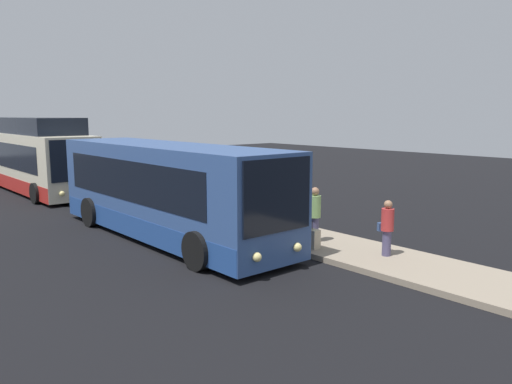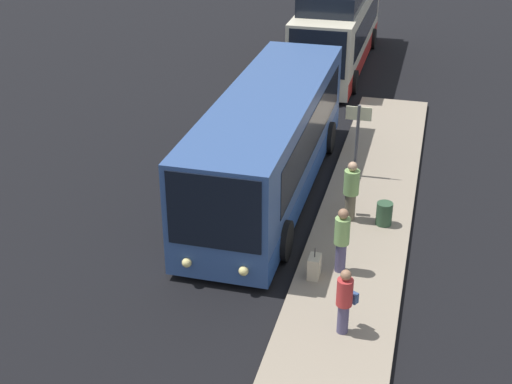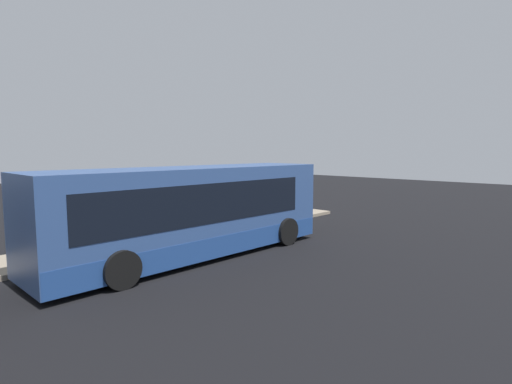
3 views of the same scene
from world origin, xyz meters
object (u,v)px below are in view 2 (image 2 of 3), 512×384
object	(u,v)px
bus_second	(338,27)
passenger_boarding	(345,299)
passenger_waiting	(342,238)
sign_post	(358,131)
trash_bin	(384,214)
bus_lead	(270,143)
passenger_with_bags	(351,189)
suitcase	(314,267)

from	to	relation	value
bus_second	passenger_boarding	distance (m)	19.90
passenger_boarding	passenger_waiting	world-z (taller)	passenger_waiting
sign_post	passenger_boarding	bearing A→B (deg)	5.76
sign_post	trash_bin	xyz separation A→B (m)	(2.85, 1.17, -1.16)
bus_lead	passenger_boarding	size ratio (longest dim) A/B	6.87
trash_bin	passenger_waiting	bearing A→B (deg)	-17.44
passenger_waiting	bus_lead	bearing A→B (deg)	-73.54
passenger_with_bags	suitcase	xyz separation A→B (m)	(3.06, -0.43, -0.65)
trash_bin	passenger_boarding	bearing A→B (deg)	-4.54
passenger_waiting	sign_post	world-z (taller)	sign_post
bus_lead	bus_second	size ratio (longest dim) A/B	1.00
passenger_boarding	suitcase	distance (m)	2.22
bus_lead	passenger_boarding	world-z (taller)	bus_lead
bus_second	trash_bin	bearing A→B (deg)	13.75
bus_lead	trash_bin	bearing A→B (deg)	66.93
bus_lead	bus_second	world-z (taller)	bus_second
passenger_boarding	bus_lead	bearing A→B (deg)	144.42
sign_post	suitcase	bearing A→B (deg)	-1.97
suitcase	passenger_boarding	bearing A→B (deg)	27.29
suitcase	passenger_waiting	bearing A→B (deg)	126.98
bus_lead	bus_second	distance (m)	13.18
passenger_waiting	trash_bin	size ratio (longest dim) A/B	2.64
passenger_boarding	trash_bin	distance (m)	4.96
passenger_with_bags	trash_bin	world-z (taller)	passenger_with_bags
bus_lead	suitcase	bearing A→B (deg)	26.12
bus_lead	passenger_with_bags	bearing A→B (deg)	60.93
suitcase	trash_bin	distance (m)	3.30
passenger_waiting	bus_second	bearing A→B (deg)	-98.54
suitcase	trash_bin	size ratio (longest dim) A/B	1.24
bus_second	passenger_waiting	size ratio (longest dim) A/B	6.30
passenger_with_bags	sign_post	world-z (taller)	sign_post
bus_second	passenger_with_bags	bearing A→B (deg)	10.26
sign_post	bus_second	bearing A→B (deg)	-168.44
suitcase	bus_second	bearing A→B (deg)	-172.84
bus_second	passenger_waiting	world-z (taller)	bus_second
passenger_waiting	suitcase	bearing A→B (deg)	19.27
bus_lead	passenger_with_bags	world-z (taller)	bus_lead
passenger_boarding	passenger_waiting	xyz separation A→B (m)	(-2.34, -0.42, 0.08)
passenger_with_bags	sign_post	xyz separation A→B (m)	(-2.79, -0.22, 0.56)
suitcase	sign_post	xyz separation A→B (m)	(-5.85, 0.20, 1.20)
passenger_boarding	suitcase	xyz separation A→B (m)	(-1.91, -0.99, -0.57)
passenger_with_bags	sign_post	size ratio (longest dim) A/B	0.75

